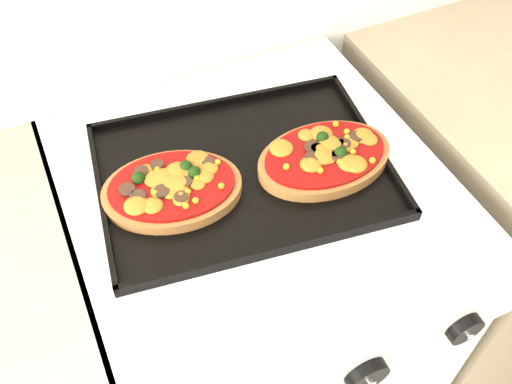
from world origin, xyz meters
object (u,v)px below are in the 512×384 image
baking_tray (243,169)px  pizza_right (324,157)px  stove (255,317)px  pizza_left (172,188)px

baking_tray → pizza_right: (0.12, -0.04, 0.01)m
stove → pizza_left: (-0.13, 0.02, 0.48)m
baking_tray → pizza_right: size_ratio=2.04×
stove → baking_tray: 0.47m
stove → pizza_right: size_ratio=4.12×
stove → baking_tray: baking_tray is taller
pizza_left → pizza_right: bearing=-9.4°
stove → baking_tray: size_ratio=2.01×
pizza_left → pizza_right: (0.24, -0.04, 0.00)m
baking_tray → pizza_left: (-0.12, -0.00, 0.01)m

